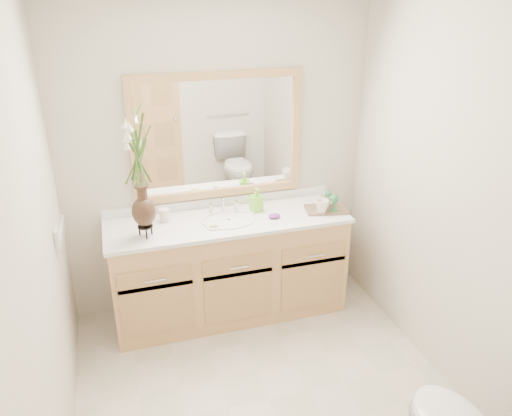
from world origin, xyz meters
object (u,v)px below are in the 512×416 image
object	(u,v)px
flower_vase	(139,163)
tray	(326,209)
tumbler	(165,215)
soap_bottle	(256,201)

from	to	relation	value
flower_vase	tray	xyz separation A→B (m)	(1.40, 0.04, -0.53)
tray	tumbler	bearing A→B (deg)	-176.15
soap_bottle	tray	bearing A→B (deg)	-26.11
tumbler	soap_bottle	world-z (taller)	soap_bottle
soap_bottle	flower_vase	bearing A→B (deg)	-176.96
flower_vase	tumbler	size ratio (longest dim) A/B	8.04
soap_bottle	tumbler	bearing A→B (deg)	169.38
tumbler	tray	xyz separation A→B (m)	(1.24, -0.17, -0.04)
flower_vase	tumbler	distance (m)	0.56
flower_vase	soap_bottle	distance (m)	1.01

